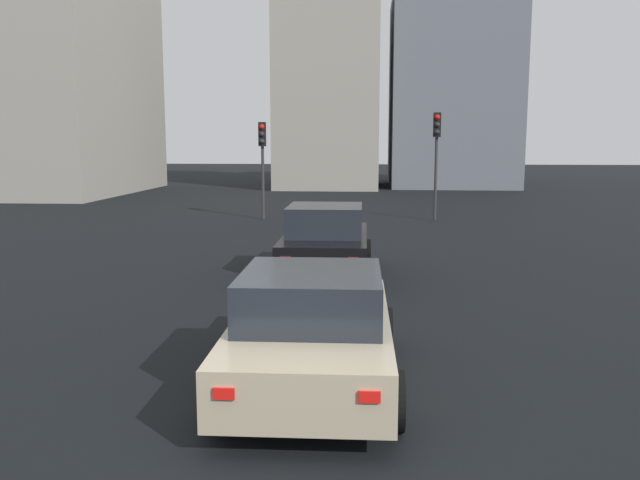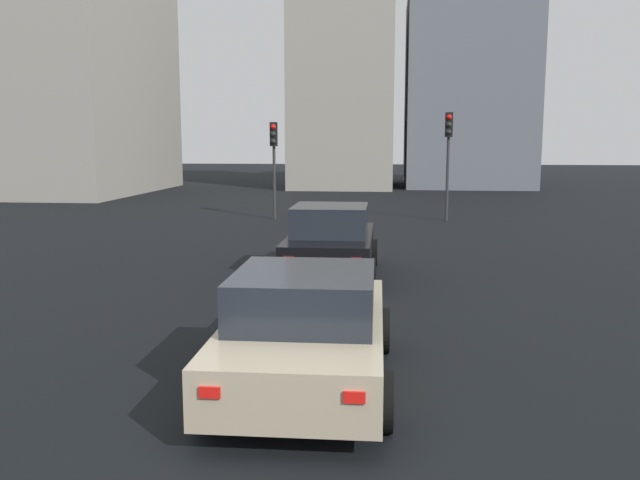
# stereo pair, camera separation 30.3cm
# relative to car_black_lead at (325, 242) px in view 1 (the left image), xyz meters

# --- Properties ---
(ground_plane) EXTENTS (160.00, 160.00, 0.20)m
(ground_plane) POSITION_rel_car_black_lead_xyz_m (-8.47, -0.24, -0.86)
(ground_plane) COLOR black
(car_black_lead) EXTENTS (4.12, 2.06, 1.59)m
(car_black_lead) POSITION_rel_car_black_lead_xyz_m (0.00, 0.00, 0.00)
(car_black_lead) COLOR black
(car_black_lead) RESTS_ON ground_plane
(car_beige_second) EXTENTS (4.27, 2.13, 1.46)m
(car_beige_second) POSITION_rel_car_black_lead_xyz_m (-6.67, -0.30, -0.05)
(car_beige_second) COLOR tan
(car_beige_second) RESTS_ON ground_plane
(traffic_light_near_left) EXTENTS (0.32, 0.29, 3.68)m
(traffic_light_near_left) POSITION_rel_car_black_lead_xyz_m (10.52, 3.11, 1.89)
(traffic_light_near_left) COLOR #2D2D30
(traffic_light_near_left) RESTS_ON ground_plane
(traffic_light_near_right) EXTENTS (0.32, 0.29, 4.02)m
(traffic_light_near_right) POSITION_rel_car_black_lead_xyz_m (10.65, -3.41, 2.13)
(traffic_light_near_right) COLOR #2D2D30
(traffic_light_near_right) RESTS_ON ground_plane
(building_facade_left) EXTENTS (10.34, 7.94, 12.49)m
(building_facade_left) POSITION_rel_car_black_lead_xyz_m (31.50, -6.24, 5.49)
(building_facade_left) COLOR slate
(building_facade_left) RESTS_ON ground_plane
(building_facade_center) EXTENTS (9.45, 6.39, 15.97)m
(building_facade_center) POSITION_rel_car_black_lead_xyz_m (29.52, 1.76, 7.23)
(building_facade_center) COLOR gray
(building_facade_center) RESTS_ON ground_plane
(building_facade_right) EXTENTS (13.31, 6.08, 12.13)m
(building_facade_right) POSITION_rel_car_black_lead_xyz_m (22.74, 15.76, 5.30)
(building_facade_right) COLOR gray
(building_facade_right) RESTS_ON ground_plane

